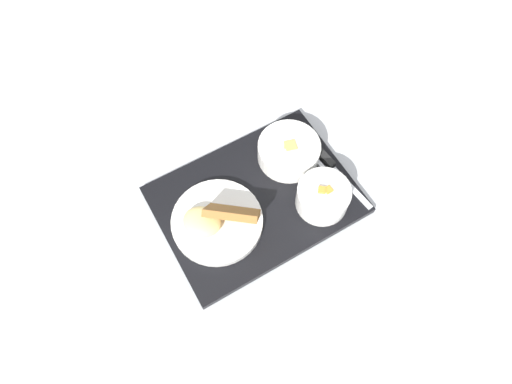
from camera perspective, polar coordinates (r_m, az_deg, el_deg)
ground_plane at (r=1.01m, az=0.00°, el=-1.19°), size 4.00×4.00×0.00m
serving_tray at (r=1.00m, az=0.00°, el=-0.98°), size 0.45×0.35×0.02m
bowl_salad at (r=0.97m, az=8.39°, el=-0.49°), size 0.11×0.11×0.07m
bowl_soup at (r=1.02m, az=4.13°, el=5.22°), size 0.14×0.14×0.05m
plate_main at (r=0.96m, az=-4.84°, el=-3.48°), size 0.19×0.19×0.10m
knife at (r=1.04m, az=8.91°, el=3.87°), size 0.02×0.20×0.02m
spoon at (r=1.03m, az=8.90°, el=2.40°), size 0.04×0.14×0.01m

